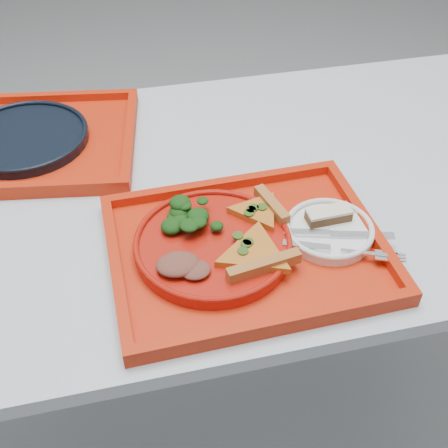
{
  "coord_description": "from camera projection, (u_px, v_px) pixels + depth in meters",
  "views": [
    {
      "loc": [
        -0.16,
        -0.83,
        1.43
      ],
      "look_at": [
        -0.0,
        -0.15,
        0.78
      ],
      "focal_mm": 45.0,
      "sensor_mm": 36.0,
      "label": 1
    }
  ],
  "objects": [
    {
      "name": "table",
      "position": [
        208.0,
        213.0,
        1.13
      ],
      "size": [
        1.6,
        0.8,
        0.75
      ],
      "color": "#B0BAC6",
      "rests_on": "ground"
    },
    {
      "name": "pizza_slice_a",
      "position": [
        255.0,
        251.0,
        0.89
      ],
      "size": [
        0.14,
        0.16,
        0.02
      ],
      "primitive_type": null,
      "rotation": [
        0.0,
        0.0,
        1.73
      ],
      "color": "orange",
      "rests_on": "dinner_plate"
    },
    {
      "name": "tray_main",
      "position": [
        246.0,
        251.0,
        0.94
      ],
      "size": [
        0.46,
        0.36,
        0.01
      ],
      "primitive_type": "cube",
      "rotation": [
        0.0,
        0.0,
        0.02
      ],
      "color": "red",
      "rests_on": "table"
    },
    {
      "name": "knife",
      "position": [
        339.0,
        234.0,
        0.94
      ],
      "size": [
        0.18,
        0.06,
        0.01
      ],
      "primitive_type": "cube",
      "rotation": [
        0.0,
        0.0,
        -0.26
      ],
      "color": "silver",
      "rests_on": "side_plate"
    },
    {
      "name": "dinner_plate",
      "position": [
        213.0,
        246.0,
        0.93
      ],
      "size": [
        0.26,
        0.26,
        0.02
      ],
      "primitive_type": "cylinder",
      "color": "#AC160B",
      "rests_on": "tray_main"
    },
    {
      "name": "pizza_slice_b",
      "position": [
        258.0,
        209.0,
        0.97
      ],
      "size": [
        0.13,
        0.12,
        0.02
      ],
      "primitive_type": null,
      "rotation": [
        0.0,
        0.0,
        3.38
      ],
      "color": "orange",
      "rests_on": "dinner_plate"
    },
    {
      "name": "ground",
      "position": [
        213.0,
        392.0,
        1.59
      ],
      "size": [
        10.0,
        10.0,
        0.0
      ],
      "primitive_type": "plane",
      "color": "#919599",
      "rests_on": "ground"
    },
    {
      "name": "meat_portion",
      "position": [
        178.0,
        264.0,
        0.87
      ],
      "size": [
        0.07,
        0.05,
        0.02
      ],
      "primitive_type": "ellipsoid",
      "color": "brown",
      "rests_on": "dinner_plate"
    },
    {
      "name": "side_plate",
      "position": [
        329.0,
        232.0,
        0.96
      ],
      "size": [
        0.15,
        0.15,
        0.01
      ],
      "primitive_type": "cylinder",
      "color": "white",
      "rests_on": "tray_main"
    },
    {
      "name": "tray_far",
      "position": [
        26.0,
        144.0,
        1.17
      ],
      "size": [
        0.5,
        0.41,
        0.01
      ],
      "primitive_type": "cube",
      "rotation": [
        0.0,
        0.0,
        -0.15
      ],
      "color": "red",
      "rests_on": "table"
    },
    {
      "name": "navy_plate",
      "position": [
        25.0,
        139.0,
        1.16
      ],
      "size": [
        0.26,
        0.26,
        0.02
      ],
      "primitive_type": "cylinder",
      "color": "black",
      "rests_on": "tray_far"
    },
    {
      "name": "dessert_bar",
      "position": [
        329.0,
        215.0,
        0.96
      ],
      "size": [
        0.08,
        0.03,
        0.02
      ],
      "rotation": [
        0.0,
        0.0,
        0.04
      ],
      "color": "#452B17",
      "rests_on": "side_plate"
    },
    {
      "name": "fork",
      "position": [
        340.0,
        250.0,
        0.91
      ],
      "size": [
        0.18,
        0.09,
        0.01
      ],
      "primitive_type": "cube",
      "rotation": [
        0.0,
        0.0,
        -0.39
      ],
      "color": "silver",
      "rests_on": "side_plate"
    },
    {
      "name": "salad_heap",
      "position": [
        193.0,
        215.0,
        0.94
      ],
      "size": [
        0.09,
        0.08,
        0.04
      ],
      "primitive_type": "ellipsoid",
      "color": "black",
      "rests_on": "dinner_plate"
    }
  ]
}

